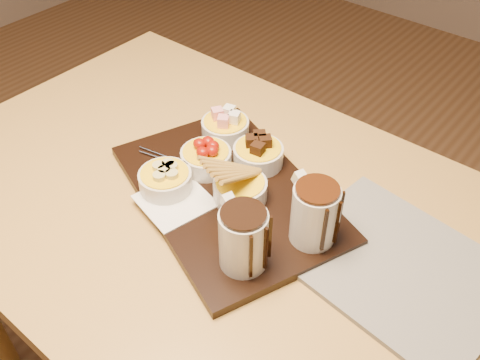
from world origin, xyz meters
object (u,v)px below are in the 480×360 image
Objects in this scene: serving_board at (228,193)px; newspaper at (398,266)px; dining_table at (215,233)px; pitcher_dark_chocolate at (243,239)px; pitcher_milk_chocolate at (314,215)px; bowl_strawberries at (206,159)px.

newspaper is at bearing 29.56° from serving_board.
pitcher_dark_chocolate is (0.15, -0.09, 0.17)m from dining_table.
pitcher_dark_chocolate reaches higher than newspaper.
pitcher_milk_chocolate is (0.06, 0.12, 0.00)m from pitcher_dark_chocolate.
serving_board is 1.32× the size of newspaper.
pitcher_dark_chocolate is at bearing -94.40° from pitcher_milk_chocolate.
pitcher_dark_chocolate is (0.13, -0.12, 0.06)m from serving_board.
pitcher_milk_chocolate is 0.31× the size of newspaper.
newspaper is at bearing 39.31° from pitcher_milk_chocolate.
bowl_strawberries is at bearing -170.09° from newspaper.
bowl_strawberries reaches higher than serving_board.
bowl_strawberries is 0.92× the size of pitcher_dark_chocolate.
pitcher_dark_chocolate is 0.31× the size of newspaper.
serving_board is 4.25× the size of pitcher_milk_chocolate.
pitcher_dark_chocolate and pitcher_milk_chocolate have the same top height.
newspaper reaches higher than dining_table.
pitcher_dark_chocolate reaches higher than bowl_strawberries.
bowl_strawberries is 0.25m from pitcher_dark_chocolate.
dining_table is at bearing 169.39° from pitcher_dark_chocolate.
pitcher_dark_chocolate reaches higher than serving_board.
pitcher_milk_chocolate is at bearing 21.80° from serving_board.
dining_table is at bearing -162.17° from newspaper.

